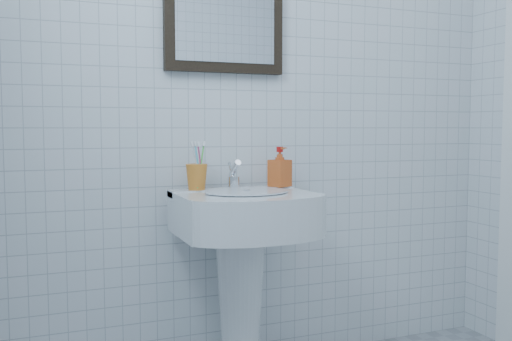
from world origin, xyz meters
name	(u,v)px	position (x,y,z in m)	size (l,w,h in m)	color
wall_back	(267,72)	(0.00, 1.20, 1.25)	(2.20, 0.02, 2.50)	silver
washbasin	(242,256)	(-0.19, 0.98, 0.52)	(0.51, 0.37, 0.78)	white
faucet	(234,177)	(-0.19, 1.08, 0.82)	(0.05, 0.10, 0.12)	silver
toothbrush_cup	(197,177)	(-0.34, 1.08, 0.83)	(0.08, 0.08, 0.10)	orange
soap_dispenser	(280,167)	(0.01, 1.08, 0.86)	(0.07, 0.07, 0.16)	red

